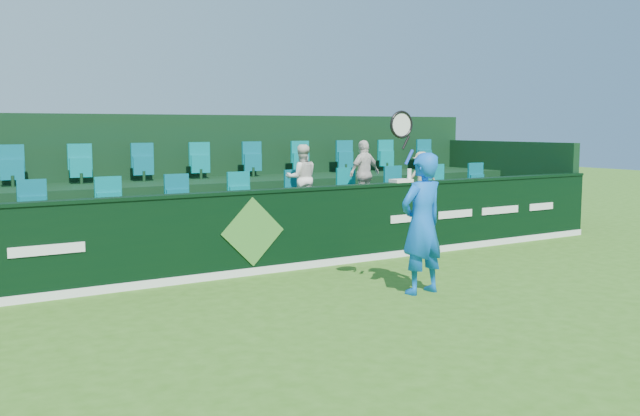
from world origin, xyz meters
TOP-DOWN VIEW (x-y plane):
  - ground at (0.00, 0.00)m, footprint 60.00×60.00m
  - sponsor_hoarding at (0.00, 4.00)m, footprint 16.00×0.25m
  - stand_tier_front at (0.00, 5.10)m, footprint 16.00×2.00m
  - stand_tier_back at (0.00, 7.00)m, footprint 16.00×1.80m
  - stand_rear at (0.00, 7.44)m, footprint 16.00×4.10m
  - seat_row_front at (0.00, 5.50)m, footprint 13.50×0.50m
  - seat_row_back at (0.00, 7.30)m, footprint 13.50×0.50m
  - tennis_player at (1.46, 1.53)m, footprint 1.11×0.53m
  - spectator_left at (1.63, 5.12)m, footprint 0.71×0.62m
  - spectator_middle at (3.05, 5.12)m, footprint 0.80×0.44m
  - spectator_right at (4.49, 5.12)m, footprint 0.77×0.60m
  - towel at (3.06, 4.00)m, footprint 0.38×0.25m
  - drinks_bottle at (3.25, 4.00)m, footprint 0.08×0.08m

SIDE VIEW (x-z plane):
  - ground at x=0.00m, z-range 0.00..0.00m
  - stand_tier_front at x=0.00m, z-range 0.00..0.80m
  - stand_tier_back at x=0.00m, z-range 0.00..1.30m
  - sponsor_hoarding at x=0.00m, z-range 0.00..1.35m
  - tennis_player at x=1.46m, z-range -0.31..2.33m
  - seat_row_front at x=0.00m, z-range 0.80..1.40m
  - stand_rear at x=0.00m, z-range -0.08..2.52m
  - spectator_right at x=4.49m, z-range 0.80..1.84m
  - towel at x=3.06m, z-range 1.35..1.41m
  - spectator_left at x=1.63m, z-range 0.80..2.03m
  - spectator_middle at x=3.05m, z-range 0.80..2.09m
  - drinks_bottle at x=3.25m, z-range 1.35..1.59m
  - seat_row_back at x=0.00m, z-range 1.30..1.90m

